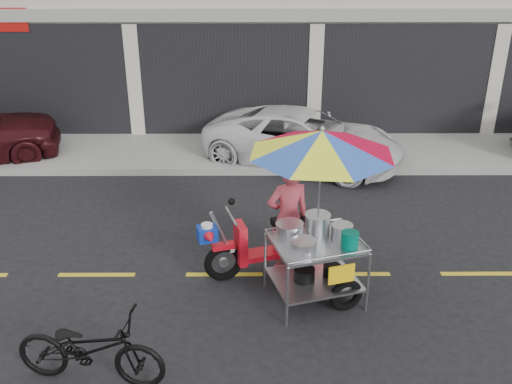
{
  "coord_description": "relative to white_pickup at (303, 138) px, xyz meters",
  "views": [
    {
      "loc": [
        -1.54,
        -7.59,
        4.88
      ],
      "look_at": [
        -1.5,
        0.6,
        1.15
      ],
      "focal_mm": 40.0,
      "sensor_mm": 36.0,
      "label": 1
    }
  ],
  "objects": [
    {
      "name": "white_pickup",
      "position": [
        0.0,
        0.0,
        0.0
      ],
      "size": [
        4.94,
        3.62,
        1.25
      ],
      "primitive_type": "imported",
      "rotation": [
        0.0,
        0.0,
        1.18
      ],
      "color": "white",
      "rests_on": "ground"
    },
    {
      "name": "food_vendor_rig",
      "position": [
        -0.4,
        -5.0,
        1.01
      ],
      "size": [
        2.99,
        2.47,
        2.6
      ],
      "rotation": [
        0.0,
        0.0,
        0.29
      ],
      "color": "black",
      "rests_on": "ground"
    },
    {
      "name": "centerline",
      "position": [
        0.4,
        -4.7,
        -0.62
      ],
      "size": [
        42.0,
        0.1,
        0.01
      ],
      "primitive_type": "cube",
      "color": "gold",
      "rests_on": "ground"
    },
    {
      "name": "sidewalk",
      "position": [
        0.4,
        0.8,
        -0.55
      ],
      "size": [
        45.0,
        3.0,
        0.15
      ],
      "primitive_type": "cube",
      "color": "gray",
      "rests_on": "ground"
    },
    {
      "name": "near_bicycle",
      "position": [
        -3.05,
        -7.0,
        -0.15
      ],
      "size": [
        1.89,
        0.91,
        0.95
      ],
      "primitive_type": "imported",
      "rotation": [
        0.0,
        0.0,
        1.41
      ],
      "color": "black",
      "rests_on": "ground"
    },
    {
      "name": "ground",
      "position": [
        0.4,
        -4.7,
        -0.62
      ],
      "size": [
        90.0,
        90.0,
        0.0
      ],
      "primitive_type": "plane",
      "color": "black"
    }
  ]
}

